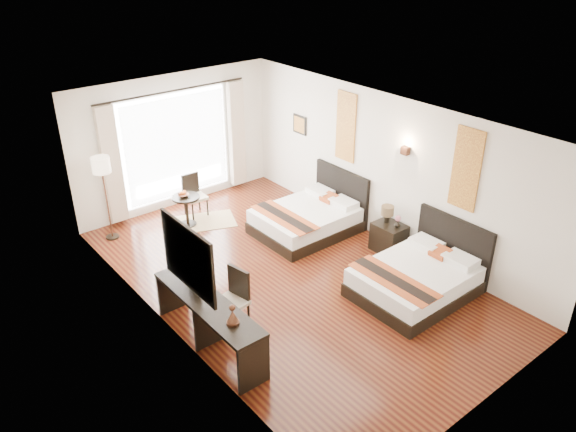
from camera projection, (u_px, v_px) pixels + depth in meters
floor at (289, 277)px, 9.64m from camera, size 4.50×7.50×0.01m
ceiling at (290, 120)px, 8.36m from camera, size 4.50×7.50×0.02m
wall_headboard at (385, 170)px, 10.25m from camera, size 0.01×7.50×2.80m
wall_desk at (164, 248)px, 7.74m from camera, size 0.01×7.50×2.80m
wall_window at (175, 142)px, 11.58m from camera, size 4.50×0.01×2.80m
wall_entry at (496, 315)px, 6.41m from camera, size 4.50×0.01×2.80m
window_glass at (176, 146)px, 11.62m from camera, size 2.40×0.02×2.20m
sheer_curtain at (177, 147)px, 11.58m from camera, size 2.30×0.02×2.10m
drape_left at (112, 165)px, 10.75m from camera, size 0.35×0.14×2.35m
drape_right at (237, 134)px, 12.37m from camera, size 0.35×0.14×2.35m
art_panel_near at (466, 169)px, 8.84m from camera, size 0.03×0.50×1.35m
art_panel_far at (346, 127)px, 10.71m from camera, size 0.03×0.50×1.35m
wall_sconce at (405, 151)px, 9.66m from camera, size 0.10×0.14×0.14m
mirror_frame at (188, 258)px, 7.25m from camera, size 0.04×1.25×0.95m
mirror_glass at (190, 257)px, 7.26m from camera, size 0.01×1.12×0.82m
bed_near at (418, 278)px, 9.10m from camera, size 1.94×1.51×1.09m
bed_far at (309, 218)px, 10.98m from camera, size 1.93×1.50×1.08m
nightstand at (389, 238)px, 10.30m from camera, size 0.46×0.57×0.55m
table_lamp at (387, 212)px, 10.16m from camera, size 0.23×0.23×0.37m
vase at (397, 226)px, 10.08m from camera, size 0.15×0.15×0.12m
console_desk at (209, 323)px, 7.91m from camera, size 0.50×2.20×0.76m
television at (187, 269)px, 8.02m from camera, size 0.38×0.82×0.48m
bronze_figurine at (233, 316)px, 7.24m from camera, size 0.23×0.23×0.26m
desk_chair at (232, 311)px, 8.31m from camera, size 0.52×0.52×0.95m
floor_lamp at (102, 170)px, 10.21m from camera, size 0.33×0.33×1.66m
side_table at (187, 211)px, 11.18m from camera, size 0.55×0.55×0.63m
fruit_bowl at (183, 195)px, 11.01m from camera, size 0.28×0.28×0.05m
window_chair at (195, 203)px, 11.60m from camera, size 0.42×0.42×0.87m
jute_rug at (206, 221)px, 11.43m from camera, size 1.38×1.18×0.01m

